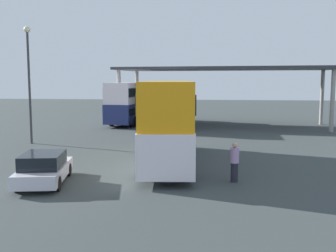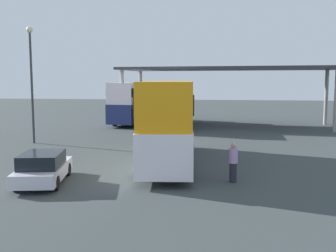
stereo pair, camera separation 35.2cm
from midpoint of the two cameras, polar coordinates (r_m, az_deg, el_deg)
ground_plane at (r=18.06m, az=-3.70°, el=-7.46°), size 140.00×140.00×0.00m
double_decker_main at (r=20.64m, az=-0.49°, el=1.04°), size 3.30×10.53×4.34m
parked_hatchback at (r=17.66m, az=-18.12°, el=-5.87°), size 2.42×4.20×1.35m
double_decker_near_canopy at (r=40.37m, az=-5.33°, el=3.65°), size 3.76×10.39×4.14m
double_decker_mid_row at (r=37.61m, az=-0.03°, el=3.49°), size 2.91×11.07×4.19m
depot_canopy at (r=38.38m, az=7.68°, el=7.96°), size 20.94×9.29×5.61m
lamppost_tall at (r=28.76m, az=-19.91°, el=7.55°), size 0.44×0.44×8.03m
pedestrian_waiting at (r=17.29m, az=9.06°, el=-5.20°), size 0.38×0.38×1.75m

